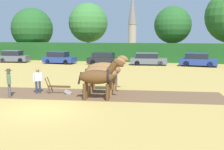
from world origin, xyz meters
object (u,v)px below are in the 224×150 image
Objects in this scene: plow at (61,89)px; parked_car_center_left at (59,58)px; tree_center_left at (173,25)px; draft_horse_lead_right at (102,73)px; parked_car_center_right at (148,59)px; draft_horse_trail_left at (105,70)px; parked_car_right at (198,60)px; farmer_beside_team at (115,73)px; draft_horse_lead_left at (99,77)px; parked_car_left at (14,57)px; tree_far_left at (32,29)px; parked_car_center at (104,59)px; tree_left at (88,23)px; church_spire at (132,20)px; farmer_onlooker_left at (9,81)px; farmer_at_plow at (38,79)px.

parked_car_center_left is (-7.72, 17.72, 0.43)m from plow.
tree_center_left reaches higher than draft_horse_lead_right.
parked_car_center_left is 11.37m from parked_car_center_right.
draft_horse_trail_left is 0.64× the size of parked_car_right.
draft_horse_trail_left reaches higher than farmer_beside_team.
draft_horse_lead_left is 0.94× the size of draft_horse_trail_left.
draft_horse_lead_left is 25.73m from parked_car_left.
draft_horse_lead_left reaches higher than plow.
parked_car_left is (-17.13, 14.58, -0.15)m from farmer_beside_team.
tree_far_left is 1.94× the size of parked_car_left.
tree_left is at bearing 120.90° from parked_car_center.
draft_horse_lead_right is 3.30m from farmer_beside_team.
parked_car_center_right is (7.27, -35.50, -6.62)m from church_spire.
farmer_onlooker_left is at bearing -69.43° from parked_car_center_left.
parked_car_center_right is at bearing -110.95° from tree_center_left.
parked_car_center_right is at bearing -78.43° from church_spire.
church_spire reaches higher than parked_car_center_left.
parked_car_center is (13.87, -7.63, -3.97)m from tree_far_left.
farmer_at_plow is 0.35× the size of parked_car_center_right.
plow is 1.58m from farmer_at_plow.
draft_horse_lead_right is at bearing -74.55° from parked_car_center.
church_spire reaches higher than parked_car_center.
draft_horse_trail_left is 3.09m from plow.
church_spire is 53.04m from draft_horse_trail_left.
plow is at bearing -108.27° from parked_car_right.
farmer_beside_team is 14.92m from parked_car_center_right.
parked_car_right is at bearing -16.59° from tree_far_left.
tree_left is 28.22m from draft_horse_lead_right.
farmer_beside_team reaches higher than parked_car_center_right.
parked_car_center_left is 5.94m from parked_car_center.
farmer_at_plow reaches higher than plow.
tree_center_left is 2.88× the size of draft_horse_lead_left.
tree_left reaches higher than parked_car_center_right.
farmer_onlooker_left is (1.06, -55.45, -6.37)m from church_spire.
parked_car_center_right is (5.08, 18.59, -0.20)m from farmer_at_plow.
parked_car_center_right is (5.43, 0.28, 0.01)m from parked_car_center.
farmer_beside_team is (18.34, -22.23, -3.77)m from tree_far_left.
farmer_at_plow is (-7.84, -25.81, -4.15)m from tree_center_left.
farmer_beside_team is 7.30m from farmer_onlooker_left.
draft_horse_lead_left reaches higher than farmer_at_plow.
parked_car_center is (-1.79, 18.12, 0.39)m from plow.
tree_left is at bearing 161.24° from farmer_beside_team.
tree_left is 29.49m from draft_horse_lead_left.
tree_far_left reaches higher than parked_car_center.
tree_left is 12.98m from tree_center_left.
tree_far_left is at bearing 153.81° from parked_car_center_right.
tree_left reaches higher than parked_car_center_left.
tree_left reaches higher than parked_car_right.
draft_horse_lead_right is at bearing -98.67° from parked_car_center_right.
draft_horse_lead_right is at bearing -17.62° from farmer_onlooker_left.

